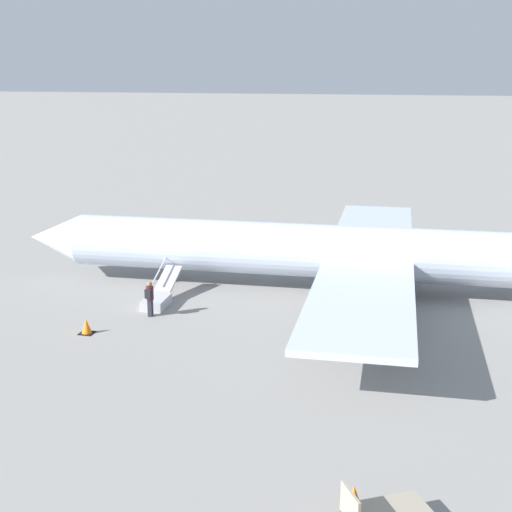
{
  "coord_description": "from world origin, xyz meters",
  "views": [
    {
      "loc": [
        -4.68,
        36.53,
        11.63
      ],
      "look_at": [
        4.37,
        1.12,
        1.98
      ],
      "focal_mm": 50.0,
      "sensor_mm": 36.0,
      "label": 1
    }
  ],
  "objects_px": {
    "passenger": "(150,297)",
    "luggage_cart": "(383,511)",
    "airplane_main": "(361,253)",
    "boarding_stairs": "(159,297)"
  },
  "relations": [
    {
      "from": "passenger",
      "to": "airplane_main",
      "type": "bearing_deg",
      "value": -59.41
    },
    {
      "from": "airplane_main",
      "to": "passenger",
      "type": "bearing_deg",
      "value": 30.59
    },
    {
      "from": "boarding_stairs",
      "to": "passenger",
      "type": "bearing_deg",
      "value": -174.14
    },
    {
      "from": "airplane_main",
      "to": "luggage_cart",
      "type": "relative_size",
      "value": 14.85
    },
    {
      "from": "airplane_main",
      "to": "passenger",
      "type": "xyz_separation_m",
      "value": [
        9.43,
        6.26,
        -1.22
      ]
    },
    {
      "from": "passenger",
      "to": "luggage_cart",
      "type": "xyz_separation_m",
      "value": [
        -12.22,
        13.79,
        -0.54
      ]
    },
    {
      "from": "boarding_stairs",
      "to": "passenger",
      "type": "distance_m",
      "value": 1.92
    },
    {
      "from": "airplane_main",
      "to": "boarding_stairs",
      "type": "relative_size",
      "value": 8.96
    },
    {
      "from": "airplane_main",
      "to": "luggage_cart",
      "type": "height_order",
      "value": "airplane_main"
    },
    {
      "from": "airplane_main",
      "to": "luggage_cart",
      "type": "bearing_deg",
      "value": 94.92
    }
  ]
}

